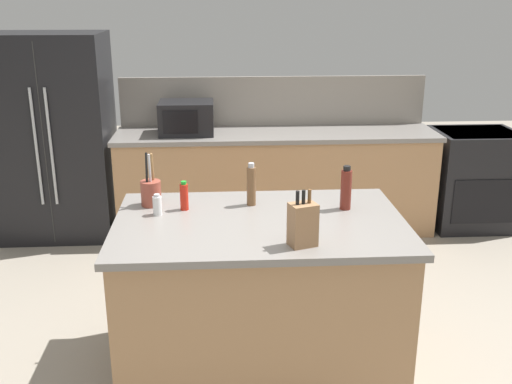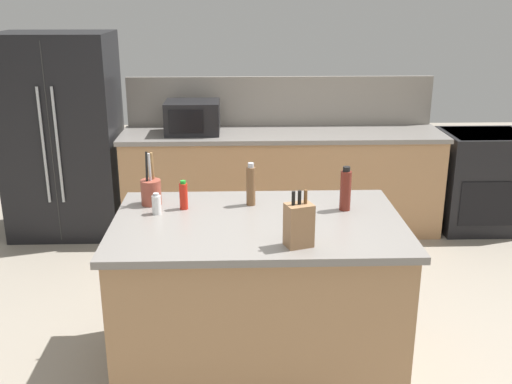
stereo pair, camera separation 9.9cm
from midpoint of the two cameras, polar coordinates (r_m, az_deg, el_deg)
The scene contains 13 objects.
ground_plane at distance 3.77m, azimuth 0.97°, elevation -16.18°, with size 14.00×14.00×0.00m, color gray.
back_counter_run at distance 5.57m, azimuth 2.97°, elevation 0.99°, with size 2.92×0.66×0.94m.
wall_backsplash at distance 5.71m, azimuth 2.83°, elevation 8.64°, with size 2.88×0.03×0.46m, color gray.
kitchen_island at distance 3.52m, azimuth 1.01°, elevation -9.85°, with size 1.62×1.04×0.94m.
refrigerator at distance 5.70m, azimuth -17.45°, elevation 5.12°, with size 0.98×0.75×1.82m.
range_oven at distance 6.03m, azimuth 21.08°, elevation 1.06°, with size 0.76×0.65×0.92m.
microwave at distance 5.41m, azimuth -5.54°, elevation 7.10°, with size 0.48×0.39×0.29m.
knife_block at distance 2.97m, azimuth 5.06°, elevation -3.11°, with size 0.16×0.14×0.29m.
utensil_crock at distance 3.60m, azimuth -9.19°, elevation 0.08°, with size 0.12×0.12×0.32m.
salt_shaker at distance 3.44m, azimuth -8.65°, elevation -1.16°, with size 0.05×0.05×0.12m.
pepper_grinder at distance 3.53m, azimuth 0.31°, elevation 0.64°, with size 0.05×0.05×0.26m.
vinegar_bottle at distance 3.49m, azimuth 9.33°, elevation 0.21°, with size 0.06×0.06×0.26m.
hot_sauce_bottle at distance 3.49m, azimuth -6.11°, elevation -0.35°, with size 0.05×0.05×0.17m.
Camera 2 is at (-0.11, -3.10, 2.14)m, focal length 42.00 mm.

